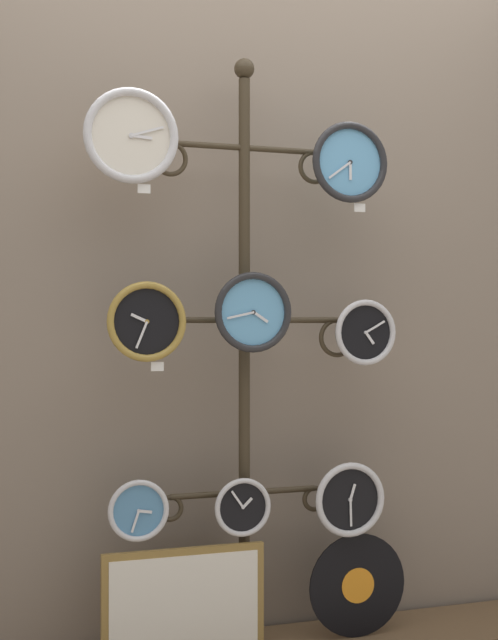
# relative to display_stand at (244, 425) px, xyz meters

# --- Properties ---
(shop_wall) EXTENTS (4.40, 0.04, 2.80)m
(shop_wall) POSITION_rel_display_stand_xyz_m (0.00, 0.16, 0.62)
(shop_wall) COLOR gray
(shop_wall) RESTS_ON ground_plane
(display_stand) EXTENTS (0.81, 0.32, 1.99)m
(display_stand) POSITION_rel_display_stand_xyz_m (0.00, 0.00, 0.00)
(display_stand) COLOR #382D1E
(display_stand) RESTS_ON ground_plane
(clock_top_left) EXTENTS (0.30, 0.04, 0.30)m
(clock_top_left) POSITION_rel_display_stand_xyz_m (-0.40, -0.09, 0.92)
(clock_top_left) COLOR silver
(clock_top_right) EXTENTS (0.27, 0.04, 0.27)m
(clock_top_right) POSITION_rel_display_stand_xyz_m (0.34, -0.10, 0.87)
(clock_top_right) COLOR #60A8DB
(clock_middle_left) EXTENTS (0.25, 0.04, 0.25)m
(clock_middle_left) POSITION_rel_display_stand_xyz_m (-0.35, -0.09, 0.34)
(clock_middle_left) COLOR black
(clock_middle_center) EXTENTS (0.26, 0.04, 0.26)m
(clock_middle_center) POSITION_rel_display_stand_xyz_m (0.00, -0.09, 0.37)
(clock_middle_center) COLOR #60A8DB
(clock_middle_right) EXTENTS (0.22, 0.04, 0.22)m
(clock_middle_right) POSITION_rel_display_stand_xyz_m (0.40, -0.08, 0.31)
(clock_middle_right) COLOR black
(clock_bottom_left) EXTENTS (0.19, 0.04, 0.19)m
(clock_bottom_left) POSITION_rel_display_stand_xyz_m (-0.37, -0.08, -0.24)
(clock_bottom_left) COLOR #4C84B2
(clock_bottom_center) EXTENTS (0.19, 0.04, 0.19)m
(clock_bottom_center) POSITION_rel_display_stand_xyz_m (-0.03, -0.08, -0.25)
(clock_bottom_center) COLOR black
(clock_bottom_right) EXTENTS (0.25, 0.04, 0.25)m
(clock_bottom_right) POSITION_rel_display_stand_xyz_m (0.34, -0.10, -0.25)
(clock_bottom_right) COLOR black
(vinyl_record) EXTENTS (0.35, 0.01, 0.35)m
(vinyl_record) POSITION_rel_display_stand_xyz_m (0.37, -0.08, -0.54)
(vinyl_record) COLOR black
(vinyl_record) RESTS_ON low_shelf
(picture_frame) EXTENTS (0.52, 0.02, 0.35)m
(picture_frame) POSITION_rel_display_stand_xyz_m (-0.23, -0.10, -0.54)
(picture_frame) COLOR olive
(picture_frame) RESTS_ON low_shelf
(price_tag_upper) EXTENTS (0.04, 0.00, 0.03)m
(price_tag_upper) POSITION_rel_display_stand_xyz_m (-0.36, -0.09, 0.75)
(price_tag_upper) COLOR white
(price_tag_mid) EXTENTS (0.04, 0.00, 0.03)m
(price_tag_mid) POSITION_rel_display_stand_xyz_m (0.37, -0.10, 0.72)
(price_tag_mid) COLOR white
(price_tag_lower) EXTENTS (0.04, 0.00, 0.03)m
(price_tag_lower) POSITION_rel_display_stand_xyz_m (-0.31, -0.09, 0.20)
(price_tag_lower) COLOR white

